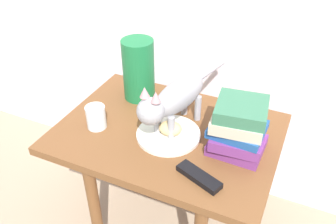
{
  "coord_description": "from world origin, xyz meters",
  "views": [
    {
      "loc": [
        0.42,
        -0.92,
        1.34
      ],
      "look_at": [
        0.0,
        0.0,
        0.63
      ],
      "focal_mm": 38.37,
      "sensor_mm": 36.0,
      "label": 1
    }
  ],
  "objects_px": {
    "cat": "(174,99)",
    "tv_remote": "(199,177)",
    "plate": "(168,135)",
    "candle_jar": "(96,118)",
    "green_vase": "(139,70)",
    "side_table": "(168,147)",
    "book_stack": "(238,129)",
    "bread_roll": "(170,128)"
  },
  "relations": [
    {
      "from": "side_table",
      "to": "candle_jar",
      "type": "xyz_separation_m",
      "value": [
        -0.24,
        -0.09,
        0.12
      ]
    },
    {
      "from": "side_table",
      "to": "candle_jar",
      "type": "height_order",
      "value": "candle_jar"
    },
    {
      "from": "side_table",
      "to": "cat",
      "type": "bearing_deg",
      "value": 34.51
    },
    {
      "from": "green_vase",
      "to": "cat",
      "type": "bearing_deg",
      "value": -34.41
    },
    {
      "from": "cat",
      "to": "plate",
      "type": "bearing_deg",
      "value": -93.39
    },
    {
      "from": "cat",
      "to": "tv_remote",
      "type": "height_order",
      "value": "cat"
    },
    {
      "from": "candle_jar",
      "to": "plate",
      "type": "bearing_deg",
      "value": 12.15
    },
    {
      "from": "bread_roll",
      "to": "tv_remote",
      "type": "distance_m",
      "value": 0.22
    },
    {
      "from": "side_table",
      "to": "green_vase",
      "type": "height_order",
      "value": "green_vase"
    },
    {
      "from": "green_vase",
      "to": "tv_remote",
      "type": "distance_m",
      "value": 0.52
    },
    {
      "from": "book_stack",
      "to": "tv_remote",
      "type": "xyz_separation_m",
      "value": [
        -0.07,
        -0.17,
        -0.08
      ]
    },
    {
      "from": "plate",
      "to": "candle_jar",
      "type": "xyz_separation_m",
      "value": [
        -0.26,
        -0.06,
        0.03
      ]
    },
    {
      "from": "green_vase",
      "to": "tv_remote",
      "type": "xyz_separation_m",
      "value": [
        0.38,
        -0.34,
        -0.11
      ]
    },
    {
      "from": "candle_jar",
      "to": "tv_remote",
      "type": "distance_m",
      "value": 0.44
    },
    {
      "from": "bread_roll",
      "to": "green_vase",
      "type": "xyz_separation_m",
      "value": [
        -0.22,
        0.19,
        0.08
      ]
    },
    {
      "from": "cat",
      "to": "green_vase",
      "type": "bearing_deg",
      "value": 145.59
    },
    {
      "from": "bread_roll",
      "to": "cat",
      "type": "height_order",
      "value": "cat"
    },
    {
      "from": "plate",
      "to": "green_vase",
      "type": "xyz_separation_m",
      "value": [
        -0.21,
        0.19,
        0.12
      ]
    },
    {
      "from": "side_table",
      "to": "book_stack",
      "type": "bearing_deg",
      "value": -1.54
    },
    {
      "from": "bread_roll",
      "to": "plate",
      "type": "bearing_deg",
      "value": 162.55
    },
    {
      "from": "green_vase",
      "to": "tv_remote",
      "type": "height_order",
      "value": "green_vase"
    },
    {
      "from": "bread_roll",
      "to": "tv_remote",
      "type": "height_order",
      "value": "bread_roll"
    },
    {
      "from": "green_vase",
      "to": "candle_jar",
      "type": "xyz_separation_m",
      "value": [
        -0.05,
        -0.24,
        -0.08
      ]
    },
    {
      "from": "plate",
      "to": "green_vase",
      "type": "relative_size",
      "value": 0.92
    },
    {
      "from": "cat",
      "to": "tv_remote",
      "type": "bearing_deg",
      "value": -49.18
    },
    {
      "from": "book_stack",
      "to": "bread_roll",
      "type": "bearing_deg",
      "value": -173.59
    },
    {
      "from": "book_stack",
      "to": "side_table",
      "type": "bearing_deg",
      "value": 178.46
    },
    {
      "from": "side_table",
      "to": "tv_remote",
      "type": "bearing_deg",
      "value": -44.49
    },
    {
      "from": "tv_remote",
      "to": "plate",
      "type": "bearing_deg",
      "value": 159.14
    },
    {
      "from": "book_stack",
      "to": "tv_remote",
      "type": "bearing_deg",
      "value": -110.61
    },
    {
      "from": "bread_roll",
      "to": "book_stack",
      "type": "relative_size",
      "value": 0.44
    },
    {
      "from": "bread_roll",
      "to": "book_stack",
      "type": "xyz_separation_m",
      "value": [
        0.23,
        0.03,
        0.05
      ]
    },
    {
      "from": "bread_roll",
      "to": "book_stack",
      "type": "bearing_deg",
      "value": 6.41
    },
    {
      "from": "green_vase",
      "to": "candle_jar",
      "type": "relative_size",
      "value": 2.88
    },
    {
      "from": "plate",
      "to": "book_stack",
      "type": "height_order",
      "value": "book_stack"
    },
    {
      "from": "book_stack",
      "to": "plate",
      "type": "bearing_deg",
      "value": -174.43
    },
    {
      "from": "bread_roll",
      "to": "book_stack",
      "type": "height_order",
      "value": "book_stack"
    },
    {
      "from": "cat",
      "to": "tv_remote",
      "type": "xyz_separation_m",
      "value": [
        0.17,
        -0.19,
        -0.12
      ]
    },
    {
      "from": "cat",
      "to": "book_stack",
      "type": "distance_m",
      "value": 0.24
    },
    {
      "from": "side_table",
      "to": "candle_jar",
      "type": "distance_m",
      "value": 0.28
    },
    {
      "from": "green_vase",
      "to": "candle_jar",
      "type": "distance_m",
      "value": 0.26
    },
    {
      "from": "candle_jar",
      "to": "tv_remote",
      "type": "xyz_separation_m",
      "value": [
        0.43,
        -0.1,
        -0.03
      ]
    }
  ]
}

